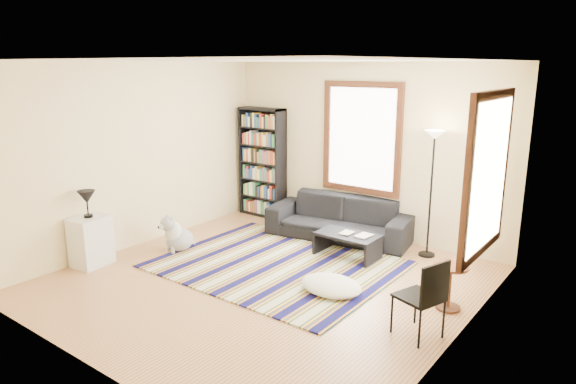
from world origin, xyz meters
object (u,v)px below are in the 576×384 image
Objects in this scene: floor_cushion at (331,285)px; floor_lamp at (431,195)px; sofa at (340,218)px; white_cabinet at (91,241)px; folding_chair at (419,297)px; bookshelf at (262,163)px; side_table at (450,287)px; dog at (179,233)px; coffee_table at (347,246)px.

floor_cushion is 0.43× the size of floor_lamp.
sofa is at bearing 118.61° from floor_cushion.
white_cabinet is (-2.18, -3.09, 0.01)m from sofa.
folding_chair is at bearing -53.06° from sofa.
bookshelf is at bearing 177.04° from floor_lamp.
dog reaches higher than side_table.
sofa is 2.68× the size of folding_chair.
floor_cushion is at bearing 10.52° from dog.
coffee_table is at bearing 38.59° from dog.
coffee_table is at bearing 157.95° from folding_chair.
floor_lamp is (1.45, 0.10, 0.59)m from sofa.
coffee_table is 2.30m from folding_chair.
bookshelf is 3.52× the size of dog.
dog is at bearing -139.31° from sofa.
bookshelf is 3.66m from floor_cushion.
folding_chair reaches higher than dog.
bookshelf is 4.81m from folding_chair.
white_cabinet is (-4.45, -0.92, -0.08)m from folding_chair.
folding_chair is (0.82, -2.27, -0.50)m from floor_lamp.
white_cabinet is at bearing -95.79° from bookshelf.
side_table reaches higher than floor_cushion.
floor_lamp is 3.76m from dog.
sofa reaches higher than coffee_table.
dog is (-3.90, 0.22, -0.15)m from folding_chair.
sofa is at bearing 58.15° from dog.
dog reaches higher than coffee_table.
bookshelf is 1.08× the size of floor_lamp.
floor_cushion is at bearing -70.71° from sofa.
folding_chair reaches higher than white_cabinet.
floor_cushion is at bearing -175.61° from folding_chair.
side_table is at bearing -59.72° from floor_lamp.
sofa reaches higher than dog.
white_cabinet reaches higher than side_table.
sofa is at bearing 47.70° from white_cabinet.
bookshelf reaches higher than floor_cushion.
floor_lamp is at bearing 77.11° from floor_cushion.
folding_chair reaches higher than coffee_table.
dog is at bearing -84.73° from bookshelf.
bookshelf reaches higher than floor_lamp.
sofa is 2.55m from dog.
folding_chair is (1.26, -0.33, 0.33)m from floor_cushion.
coffee_table is 1.92m from side_table.
floor_lamp is (3.29, -0.17, -0.07)m from bookshelf.
floor_cushion is 2.16m from floor_lamp.
floor_cushion is (0.46, -1.17, -0.08)m from coffee_table.
white_cabinet is (-2.72, -2.41, 0.17)m from coffee_table.
side_table is 0.95× the size of dog.
sofa is 2.56× the size of coffee_table.
white_cabinet reaches higher than dog.
bookshelf is at bearing 143.43° from floor_cushion.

